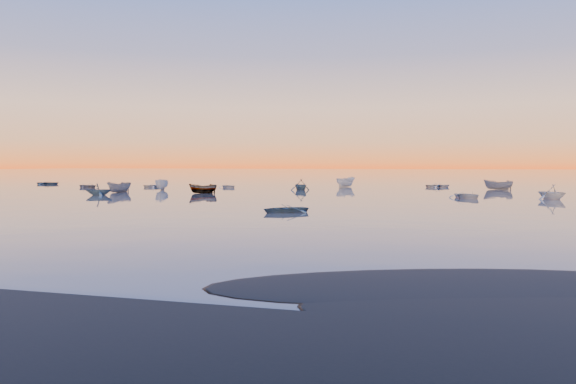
% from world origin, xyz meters
% --- Properties ---
extents(ground, '(600.00, 600.00, 0.00)m').
position_xyz_m(ground, '(0.00, 100.00, 0.00)').
color(ground, slate).
rests_on(ground, ground).
extents(mud_lobes, '(140.00, 6.00, 0.07)m').
position_xyz_m(mud_lobes, '(0.00, -1.00, 0.01)').
color(mud_lobes, black).
rests_on(mud_lobes, ground).
extents(moored_fleet, '(124.00, 58.00, 1.20)m').
position_xyz_m(moored_fleet, '(0.00, 53.00, 0.00)').
color(moored_fleet, white).
rests_on(moored_fleet, ground).
extents(boat_near_right, '(3.58, 3.49, 1.21)m').
position_xyz_m(boat_near_right, '(19.24, 47.28, 0.00)').
color(boat_near_right, white).
rests_on(boat_near_right, ground).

